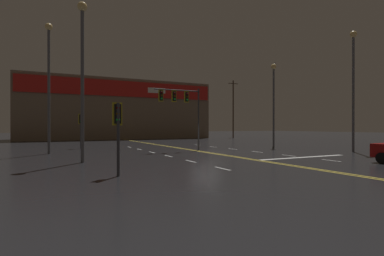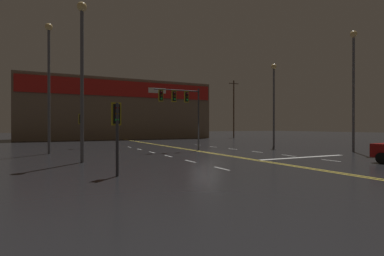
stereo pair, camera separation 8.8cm
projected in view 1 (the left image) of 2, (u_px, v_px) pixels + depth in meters
The scene contains 11 objects.
ground_plane at pixel (205, 152), 24.89m from camera, with size 200.00×200.00×0.00m, color black.
road_markings at pixel (218, 153), 24.22m from camera, with size 11.92×60.00×0.01m.
traffic_signal_median at pixel (180, 101), 26.06m from camera, with size 4.27×0.36×5.54m.
traffic_signal_corner_northwest at pixel (81, 123), 29.02m from camera, with size 0.42×0.36×3.37m.
traffic_signal_corner_southwest at pixel (118, 122), 12.82m from camera, with size 0.42×0.36×3.16m.
streetlight_near_left at pixel (353, 75), 25.02m from camera, with size 0.56×0.56×10.14m.
streetlight_near_right at pixel (49, 71), 23.31m from camera, with size 0.56×0.56×10.19m.
streetlight_median_approach at pixel (274, 93), 31.30m from camera, with size 0.56×0.56×8.70m.
streetlight_far_left at pixel (82, 60), 17.58m from camera, with size 0.56×0.56×9.46m.
building_backdrop at pixel (117, 110), 53.85m from camera, with size 32.24×10.23×10.18m.
utility_pole_row at pixel (120, 104), 48.61m from camera, with size 45.85×0.26×11.58m.
Camera 1 is at (-12.14, -21.75, 2.10)m, focal length 28.00 mm.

